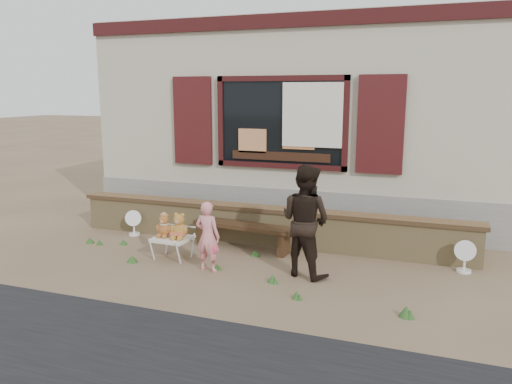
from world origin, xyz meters
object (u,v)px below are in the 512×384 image
at_px(teddy_bear_right, 180,225).
at_px(child, 208,236).
at_px(bench, 242,231).
at_px(folding_chair, 172,239).
at_px(adult, 305,221).
at_px(teddy_bear_left, 164,225).

distance_m(teddy_bear_right, child, 0.70).
xyz_separation_m(bench, folding_chair, (-0.87, -0.83, -0.01)).
xyz_separation_m(bench, adult, (1.28, -0.82, 0.48)).
bearing_deg(adult, folding_chair, 20.94).
height_order(folding_chair, teddy_bear_right, teddy_bear_right).
relative_size(bench, folding_chair, 2.96).
relative_size(bench, teddy_bear_right, 4.17).
distance_m(folding_chair, adult, 2.20).
relative_size(teddy_bear_left, child, 0.36).
xyz_separation_m(folding_chair, teddy_bear_right, (0.14, -0.01, 0.24)).
bearing_deg(bench, teddy_bear_right, -125.05).
xyz_separation_m(bench, teddy_bear_right, (-0.73, -0.83, 0.24)).
bearing_deg(teddy_bear_right, bench, 51.81).
xyz_separation_m(teddy_bear_left, teddy_bear_right, (0.28, -0.01, 0.02)).
height_order(folding_chair, teddy_bear_left, teddy_bear_left).
bearing_deg(teddy_bear_right, adult, 3.46).
bearing_deg(adult, child, 34.01).
bearing_deg(teddy_bear_right, folding_chair, 180.00).
height_order(teddy_bear_left, teddy_bear_right, teddy_bear_right).
distance_m(folding_chair, teddy_bear_right, 0.28).
distance_m(child, adult, 1.45).
bearing_deg(teddy_bear_right, teddy_bear_left, 180.00).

